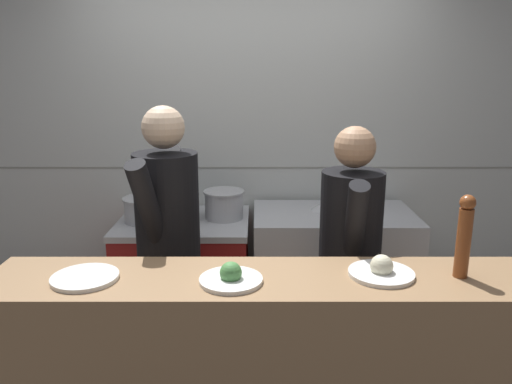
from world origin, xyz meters
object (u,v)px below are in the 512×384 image
object	(u,v)px
sauce_pot	(179,206)
plated_dish_dessert	(382,270)
mixing_bowl_steel	(326,205)
pepper_mill	(465,235)
oven_range	(186,279)
plated_dish_main	(85,278)
braising_pot	(224,204)
chef_head_cook	(169,244)
stock_pot	(144,209)
plated_dish_appetiser	(231,277)
chef_sous	(350,259)

from	to	relation	value
sauce_pot	plated_dish_dessert	distance (m)	1.62
mixing_bowl_steel	pepper_mill	bearing A→B (deg)	-74.19
oven_range	plated_dish_main	xyz separation A→B (m)	(-0.22, -1.31, 0.60)
braising_pot	chef_head_cook	size ratio (longest dim) A/B	0.16
braising_pot	plated_dish_main	size ratio (longest dim) A/B	1.00
chef_head_cook	stock_pot	bearing A→B (deg)	128.24
sauce_pot	plated_dish_main	xyz separation A→B (m)	(-0.19, -1.29, 0.06)
stock_pot	plated_dish_dessert	size ratio (longest dim) A/B	1.00
plated_dish_dessert	chef_head_cook	bearing A→B (deg)	148.77
stock_pot	braising_pot	xyz separation A→B (m)	(0.53, 0.07, 0.01)
plated_dish_appetiser	mixing_bowl_steel	bearing A→B (deg)	67.36
stock_pot	mixing_bowl_steel	distance (m)	1.23
braising_pot	mixing_bowl_steel	distance (m)	0.70
plated_dish_dessert	pepper_mill	distance (m)	0.37
braising_pot	plated_dish_dessert	distance (m)	1.51
plated_dish_appetiser	braising_pot	bearing A→B (deg)	94.77
plated_dish_main	pepper_mill	distance (m)	1.57
oven_range	plated_dish_appetiser	size ratio (longest dim) A/B	3.36
plated_dish_dessert	chef_head_cook	distance (m)	1.18
mixing_bowl_steel	plated_dish_appetiser	distance (m)	1.51
plated_dish_main	chef_sous	world-z (taller)	chef_sous
chef_sous	oven_range	bearing A→B (deg)	148.30
sauce_pot	braising_pot	distance (m)	0.31
oven_range	sauce_pot	world-z (taller)	sauce_pot
oven_range	plated_dish_appetiser	xyz separation A→B (m)	(0.39, -1.33, 0.61)
stock_pot	plated_dish_appetiser	world-z (taller)	plated_dish_appetiser
braising_pot	plated_dish_main	world-z (taller)	braising_pot
mixing_bowl_steel	stock_pot	bearing A→B (deg)	-175.99
pepper_mill	chef_sous	distance (m)	0.72
braising_pot	chef_head_cook	distance (m)	0.75
sauce_pot	mixing_bowl_steel	size ratio (longest dim) A/B	1.32
pepper_mill	stock_pot	bearing A→B (deg)	142.07
braising_pot	plated_dish_appetiser	size ratio (longest dim) A/B	1.06
plated_dish_main	oven_range	bearing A→B (deg)	80.62
stock_pot	chef_head_cook	distance (m)	0.69
stock_pot	pepper_mill	world-z (taller)	pepper_mill
oven_range	pepper_mill	bearing A→B (deg)	-43.51
oven_range	plated_dish_dessert	world-z (taller)	plated_dish_dessert
stock_pot	braising_pot	bearing A→B (deg)	7.85
mixing_bowl_steel	plated_dish_main	bearing A→B (deg)	-130.91
chef_head_cook	sauce_pot	bearing A→B (deg)	108.60
oven_range	plated_dish_dessert	xyz separation A→B (m)	(1.02, -1.27, 0.61)
stock_pot	chef_sous	size ratio (longest dim) A/B	0.17
sauce_pot	pepper_mill	bearing A→B (deg)	-42.41
pepper_mill	chef_head_cook	world-z (taller)	chef_head_cook
chef_head_cook	chef_sous	distance (m)	0.98
braising_pot	plated_dish_main	bearing A→B (deg)	-109.87
chef_head_cook	plated_dish_main	bearing A→B (deg)	-94.55
plated_dish_dessert	plated_dish_main	bearing A→B (deg)	-178.03
oven_range	chef_sous	size ratio (longest dim) A/B	0.55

